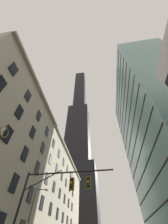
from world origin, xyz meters
The scene contains 5 objects.
station_building centered at (-17.25, 25.08, 13.09)m, with size 13.17×62.17×26.24m.
dark_skyscraper centered at (-18.96, 88.45, 63.83)m, with size 28.91×28.91×212.43m.
glass_office_midrise centered at (18.56, 25.23, 27.86)m, with size 15.23×35.50×55.72m.
traffic_signal_mast centered at (-3.61, 4.19, 5.62)m, with size 8.96×0.63×7.68m.
street_lamppost centered at (-8.84, 10.81, 4.93)m, with size 1.99×0.32×8.15m.
Camera 1 is at (0.83, -8.98, 1.98)m, focal length 20.96 mm.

